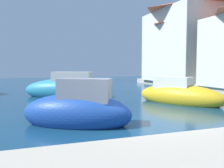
{
  "coord_description": "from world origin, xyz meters",
  "views": [
    {
      "loc": [
        -3.77,
        -7.0,
        2.14
      ],
      "look_at": [
        1.54,
        8.09,
        0.95
      ],
      "focal_mm": 38.53,
      "sensor_mm": 36.0,
      "label": 1
    }
  ],
  "objects_px": {
    "moored_boat_1": "(67,89)",
    "waterfront_building_annex": "(185,49)",
    "waterfront_building_far": "(187,40)",
    "moored_boat_3": "(78,111)",
    "moored_boat_4": "(179,95)"
  },
  "relations": [
    {
      "from": "moored_boat_3",
      "to": "waterfront_building_far",
      "type": "distance_m",
      "value": 21.08
    },
    {
      "from": "moored_boat_4",
      "to": "waterfront_building_annex",
      "type": "distance_m",
      "value": 14.51
    },
    {
      "from": "moored_boat_1",
      "to": "waterfront_building_annex",
      "type": "bearing_deg",
      "value": -126.73
    },
    {
      "from": "moored_boat_4",
      "to": "waterfront_building_annex",
      "type": "bearing_deg",
      "value": 113.85
    },
    {
      "from": "waterfront_building_annex",
      "to": "waterfront_building_far",
      "type": "relative_size",
      "value": 0.95
    },
    {
      "from": "moored_boat_3",
      "to": "waterfront_building_annex",
      "type": "bearing_deg",
      "value": -108.05
    },
    {
      "from": "moored_boat_3",
      "to": "waterfront_building_annex",
      "type": "distance_m",
      "value": 21.07
    },
    {
      "from": "moored_boat_4",
      "to": "waterfront_building_far",
      "type": "bearing_deg",
      "value": 113.27
    },
    {
      "from": "waterfront_building_annex",
      "to": "waterfront_building_far",
      "type": "bearing_deg",
      "value": -90.0
    },
    {
      "from": "moored_boat_1",
      "to": "moored_boat_4",
      "type": "relative_size",
      "value": 1.15
    },
    {
      "from": "moored_boat_1",
      "to": "waterfront_building_annex",
      "type": "height_order",
      "value": "waterfront_building_annex"
    },
    {
      "from": "moored_boat_3",
      "to": "moored_boat_1",
      "type": "bearing_deg",
      "value": -67.44
    },
    {
      "from": "moored_boat_1",
      "to": "waterfront_building_annex",
      "type": "relative_size",
      "value": 0.7
    },
    {
      "from": "moored_boat_3",
      "to": "waterfront_building_annex",
      "type": "xyz_separation_m",
      "value": [
        15.08,
        14.27,
        3.59
      ]
    },
    {
      "from": "moored_boat_3",
      "to": "moored_boat_4",
      "type": "distance_m",
      "value": 7.23
    }
  ]
}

